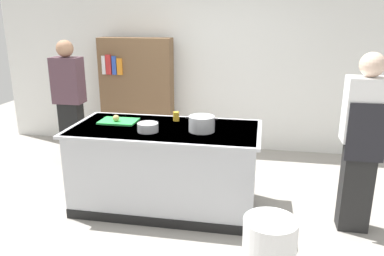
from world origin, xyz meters
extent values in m
plane|color=#9E9991|center=(0.00, 0.00, 0.00)|extent=(10.00, 10.00, 0.00)
cube|color=white|center=(0.00, 2.10, 1.50)|extent=(6.40, 0.12, 3.00)
cube|color=#B7BABF|center=(0.00, 0.00, 0.45)|extent=(1.90, 0.90, 0.90)
cube|color=#B7BABF|center=(0.00, 0.00, 0.89)|extent=(1.98, 0.98, 0.03)
cube|color=black|center=(0.00, -0.46, 0.05)|extent=(1.90, 0.01, 0.10)
cube|color=green|center=(-0.55, 0.11, 0.91)|extent=(0.40, 0.28, 0.02)
sphere|color=tan|center=(-0.56, 0.07, 0.96)|extent=(0.07, 0.07, 0.07)
cylinder|color=#B7BABF|center=(0.40, -0.05, 0.98)|extent=(0.26, 0.26, 0.16)
cube|color=black|center=(0.25, -0.05, 1.03)|extent=(0.04, 0.02, 0.01)
cube|color=black|center=(0.54, -0.05, 1.03)|extent=(0.04, 0.02, 0.01)
cylinder|color=#B7BABF|center=(-0.13, -0.16, 0.94)|extent=(0.21, 0.21, 0.09)
cylinder|color=yellow|center=(0.06, 0.28, 0.95)|extent=(0.07, 0.07, 0.10)
cylinder|color=white|center=(1.09, -1.04, 0.27)|extent=(0.42, 0.42, 0.53)
cube|color=#242424|center=(1.91, -0.10, 0.45)|extent=(0.28, 0.20, 0.90)
cube|color=white|center=(1.91, -0.10, 1.20)|extent=(0.38, 0.24, 0.60)
sphere|color=beige|center=(1.91, -0.10, 1.61)|extent=(0.22, 0.22, 0.22)
cube|color=#232328|center=(1.91, -0.23, 1.02)|extent=(0.34, 0.02, 0.54)
cube|color=black|center=(-1.53, 0.89, 0.45)|extent=(0.28, 0.20, 0.90)
cube|color=#523742|center=(-1.53, 0.89, 1.20)|extent=(0.38, 0.24, 0.60)
sphere|color=#A87A5B|center=(-1.53, 0.89, 1.61)|extent=(0.22, 0.22, 0.22)
cube|color=brown|center=(-0.90, 1.80, 0.85)|extent=(1.10, 0.28, 1.70)
cube|color=white|center=(-1.35, 1.64, 1.31)|extent=(0.05, 0.03, 0.27)
cube|color=red|center=(-1.27, 1.64, 1.32)|extent=(0.08, 0.03, 0.29)
cube|color=#3351B7|center=(-1.18, 1.64, 1.31)|extent=(0.06, 0.03, 0.27)
cube|color=orange|center=(-1.10, 1.64, 1.29)|extent=(0.08, 0.03, 0.24)
camera|label=1|loc=(0.97, -3.67, 2.04)|focal=35.57mm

